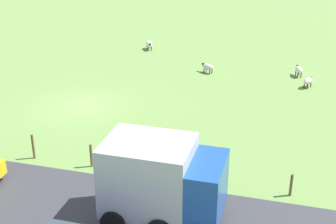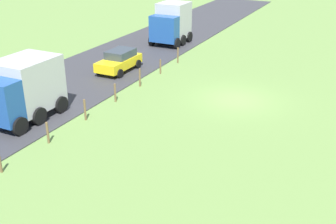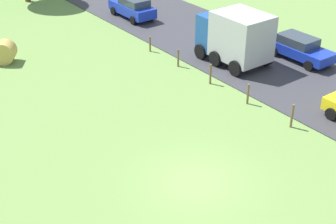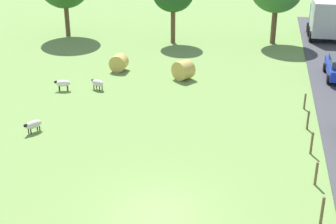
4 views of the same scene
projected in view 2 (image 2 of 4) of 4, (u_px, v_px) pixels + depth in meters
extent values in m
plane|color=#6B8E47|center=(236.00, 100.00, 25.74)|extent=(160.00, 160.00, 0.00)
cube|color=#38383D|center=(89.00, 74.00, 30.31)|extent=(8.00, 80.00, 0.06)
cylinder|color=brown|center=(178.00, 55.00, 32.66)|extent=(0.12, 0.12, 1.27)
cylinder|color=brown|center=(160.00, 67.00, 30.20)|extent=(0.12, 0.12, 1.10)
cylinder|color=brown|center=(140.00, 78.00, 27.68)|extent=(0.12, 0.12, 1.27)
cylinder|color=brown|center=(115.00, 93.00, 25.21)|extent=(0.12, 0.12, 1.16)
cylinder|color=brown|center=(85.00, 110.00, 22.70)|extent=(0.12, 0.12, 1.23)
cylinder|color=brown|center=(48.00, 133.00, 20.23)|extent=(0.12, 0.12, 1.13)
cylinder|color=brown|center=(0.00, 162.00, 17.76)|extent=(0.12, 0.12, 1.03)
cube|color=#B2B2B7|center=(28.00, 83.00, 22.77)|extent=(2.59, 3.26, 2.82)
cylinder|color=black|center=(20.00, 126.00, 20.98)|extent=(0.30, 0.96, 0.96)
cylinder|color=black|center=(39.00, 116.00, 22.14)|extent=(0.30, 0.96, 0.96)
cylinder|color=black|center=(4.00, 108.00, 23.19)|extent=(0.30, 0.96, 0.96)
cylinder|color=black|center=(61.00, 104.00, 23.61)|extent=(0.30, 0.96, 0.96)
cylinder|color=black|center=(27.00, 97.00, 24.66)|extent=(0.30, 0.96, 0.96)
cube|color=#1E4C99|center=(164.00, 29.00, 36.58)|extent=(2.49, 1.20, 2.30)
cube|color=#B2B2B7|center=(174.00, 20.00, 38.00)|extent=(2.49, 2.71, 3.20)
cylinder|color=black|center=(177.00, 43.00, 36.54)|extent=(0.30, 0.96, 0.96)
cylinder|color=black|center=(152.00, 40.00, 37.55)|extent=(0.30, 0.96, 0.96)
cylinder|color=black|center=(183.00, 40.00, 37.59)|extent=(0.30, 0.96, 0.96)
cylinder|color=black|center=(158.00, 37.00, 38.60)|extent=(0.30, 0.96, 0.96)
cylinder|color=black|center=(189.00, 37.00, 38.81)|extent=(0.30, 0.96, 0.96)
cylinder|color=black|center=(166.00, 34.00, 39.82)|extent=(0.30, 0.96, 0.96)
cube|color=yellow|center=(119.00, 63.00, 30.56)|extent=(1.76, 3.97, 0.67)
cube|color=#333D47|center=(121.00, 54.00, 30.55)|extent=(1.55, 2.18, 0.56)
cylinder|color=black|center=(120.00, 73.00, 29.27)|extent=(0.22, 0.64, 0.64)
cylinder|color=black|center=(99.00, 70.00, 29.99)|extent=(0.22, 0.64, 0.64)
cylinder|color=black|center=(138.00, 64.00, 31.40)|extent=(0.22, 0.64, 0.64)
cylinder|color=black|center=(118.00, 61.00, 32.11)|extent=(0.22, 0.64, 0.64)
cube|color=#1933B2|center=(7.00, 85.00, 26.16)|extent=(1.74, 4.36, 0.61)
cube|color=#333D47|center=(1.00, 78.00, 25.66)|extent=(1.53, 2.40, 0.56)
cylinder|color=black|center=(14.00, 81.00, 27.80)|extent=(0.22, 0.64, 0.64)
cylinder|color=black|center=(34.00, 85.00, 27.09)|extent=(0.22, 0.64, 0.64)
cylinder|color=black|center=(0.00, 99.00, 24.76)|extent=(0.22, 0.64, 0.64)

